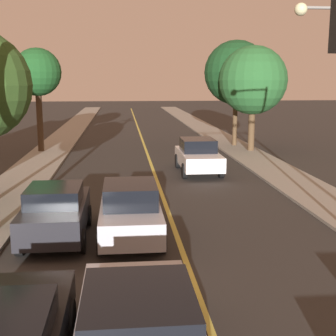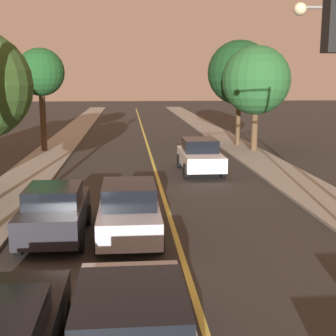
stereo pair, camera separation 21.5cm
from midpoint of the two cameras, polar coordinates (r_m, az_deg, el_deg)
name	(u,v)px [view 2 (the right image)]	position (r m, az deg, el deg)	size (l,w,h in m)	color
road_surface	(145,137)	(38.57, -2.68, 3.81)	(9.94, 80.00, 0.01)	#2D2B28
sidewalk_left	(68,137)	(38.82, -11.91, 3.72)	(2.50, 80.00, 0.12)	gray
sidewalk_right	(219,135)	(39.30, 6.43, 3.97)	(2.50, 80.00, 0.12)	gray
car_near_lane_front	(131,328)	(7.99, -3.71, -18.88)	(2.12, 4.69, 1.42)	#A5A8B2
car_near_lane_second	(129,210)	(13.97, -4.32, -5.18)	(1.87, 4.37, 1.70)	#A5A8B2
car_outer_lane_second	(55,212)	(14.23, -13.20, -5.21)	(1.86, 4.02, 1.63)	black
car_far_oncoming	(200,156)	(23.70, 4.19, 1.51)	(2.00, 4.49, 1.71)	white
tree_left_far	(41,73)	(30.99, -15.06, 11.12)	(2.99, 2.99, 6.50)	#3D2B1C
tree_right_near	(240,73)	(32.87, 8.91, 11.40)	(4.37, 4.37, 7.18)	#4C3823
tree_right_far	(256,80)	(30.63, 10.89, 10.45)	(4.34, 4.34, 6.67)	#4C3823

